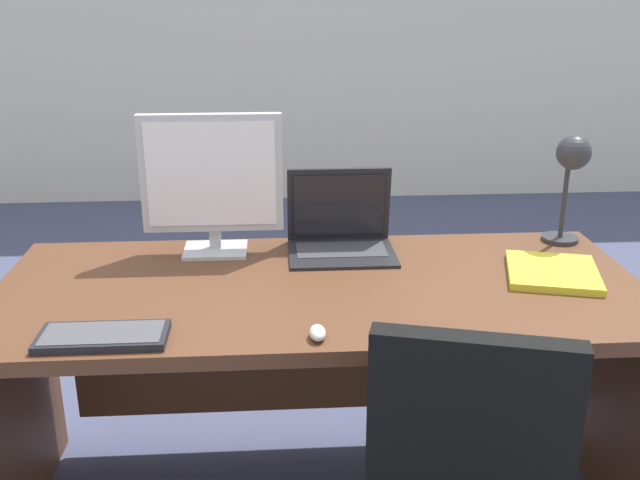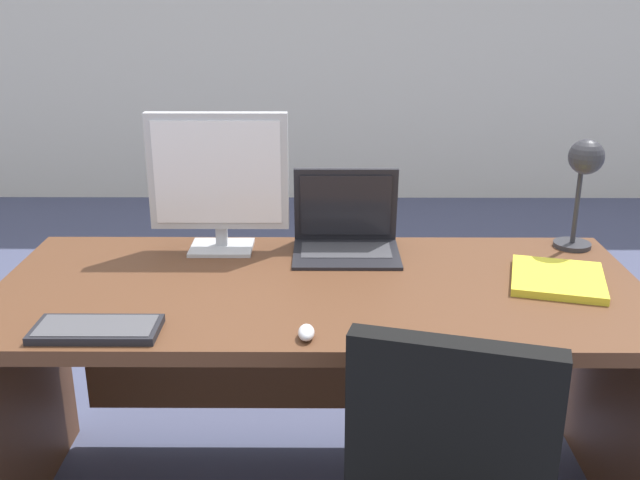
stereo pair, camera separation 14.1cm
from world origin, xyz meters
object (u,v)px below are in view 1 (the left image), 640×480
object	(u,v)px
mouse	(318,333)
keyboard	(103,336)
laptop	(340,225)
book	(553,272)
desk_lamp	(571,167)
monitor	(212,178)
desk	(320,338)

from	to	relation	value
mouse	keyboard	bearing A→B (deg)	177.24
keyboard	laptop	bearing A→B (deg)	44.06
book	desk_lamp	bearing A→B (deg)	63.33
laptop	desk_lamp	xyz separation A→B (m)	(0.74, -0.01, 0.18)
laptop	desk_lamp	world-z (taller)	desk_lamp
laptop	keyboard	bearing A→B (deg)	-135.94
desk_lamp	monitor	bearing A→B (deg)	-179.67
desk_lamp	book	bearing A→B (deg)	-116.67
mouse	desk_lamp	world-z (taller)	desk_lamp
mouse	monitor	bearing A→B (deg)	114.87
desk_lamp	book	world-z (taller)	desk_lamp
monitor	laptop	distance (m)	0.44
mouse	desk_lamp	distance (m)	1.09
laptop	book	size ratio (longest dim) A/B	1.00
mouse	book	world-z (taller)	mouse
desk	desk_lamp	world-z (taller)	desk_lamp
laptop	desk_lamp	size ratio (longest dim) A/B	0.93
laptop	mouse	world-z (taller)	laptop
desk	laptop	bearing A→B (deg)	71.82
desk	keyboard	xyz separation A→B (m)	(-0.55, -0.36, 0.21)
desk	laptop	size ratio (longest dim) A/B	5.52
desk_lamp	book	size ratio (longest dim) A/B	1.08
monitor	laptop	xyz separation A→B (m)	(0.40, 0.01, -0.17)
monitor	mouse	world-z (taller)	monitor
monitor	mouse	size ratio (longest dim) A/B	6.19
desk	desk_lamp	xyz separation A→B (m)	(0.82, 0.24, 0.46)
desk_lamp	keyboard	bearing A→B (deg)	-156.24
laptop	book	bearing A→B (deg)	-24.99
mouse	desk_lamp	xyz separation A→B (m)	(0.86, 0.63, 0.25)
book	laptop	bearing A→B (deg)	155.01
laptop	mouse	distance (m)	0.65
desk	mouse	xyz separation A→B (m)	(-0.03, -0.39, 0.21)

